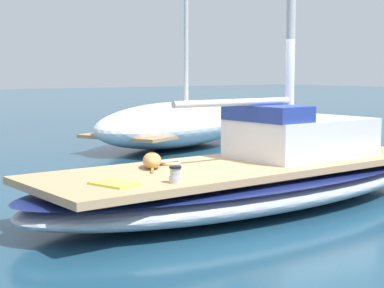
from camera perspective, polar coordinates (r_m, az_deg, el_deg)
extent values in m
plane|color=navy|center=(9.45, 4.90, -5.67)|extent=(120.00, 120.00, 0.00)
ellipsoid|color=#B2B7C1|center=(9.40, 4.91, -4.00)|extent=(2.63, 7.24, 0.56)
ellipsoid|color=navy|center=(9.37, 4.92, -2.92)|extent=(2.64, 7.28, 0.08)
cube|color=tan|center=(9.34, 4.93, -2.01)|extent=(2.17, 6.66, 0.10)
cylinder|color=silver|center=(9.13, 3.98, 3.79)|extent=(0.10, 2.20, 0.10)
cube|color=silver|center=(10.14, 9.96, 0.59)|extent=(1.44, 2.22, 0.60)
cube|color=navy|center=(9.56, 6.83, 2.81)|extent=(1.34, 0.72, 0.24)
ellipsoid|color=tan|center=(8.79, -3.65, -1.49)|extent=(0.65, 0.54, 0.22)
ellipsoid|color=tan|center=(9.16, -3.67, -1.23)|extent=(0.24, 0.22, 0.13)
cone|color=#45331C|center=(9.15, -3.96, -0.89)|extent=(0.05, 0.05, 0.05)
cone|color=#45331C|center=(9.15, -3.40, -0.88)|extent=(0.05, 0.05, 0.05)
cylinder|color=tan|center=(9.01, -4.04, -1.81)|extent=(0.18, 0.14, 0.06)
cylinder|color=tan|center=(9.01, -3.28, -1.80)|extent=(0.18, 0.14, 0.06)
cylinder|color=tan|center=(8.42, -3.62, -2.41)|extent=(0.17, 0.13, 0.04)
cylinder|color=#B7B7BC|center=(7.64, -1.52, -3.26)|extent=(0.16, 0.16, 0.08)
cylinder|color=#B7B7BC|center=(7.62, -1.52, -2.59)|extent=(0.13, 0.13, 0.10)
cylinder|color=black|center=(7.61, -1.52, -2.11)|extent=(0.15, 0.15, 0.03)
torus|color=beige|center=(9.14, -2.06, -1.72)|extent=(0.32, 0.32, 0.04)
cube|color=#D8D14C|center=(7.56, -7.09, -3.60)|extent=(0.63, 0.49, 0.03)
ellipsoid|color=white|center=(16.75, -1.58, 1.80)|extent=(4.81, 6.51, 1.18)
cube|color=tan|center=(16.77, -1.58, 1.31)|extent=(4.08, 5.75, 0.08)
cube|color=silver|center=(17.12, -0.79, 2.43)|extent=(2.08, 2.22, 0.52)
cube|color=maroon|center=(15.89, -3.58, 1.80)|extent=(1.96, 2.16, 0.36)
cylinder|color=silver|center=(17.26, -0.54, 11.75)|extent=(0.12, 0.12, 6.18)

